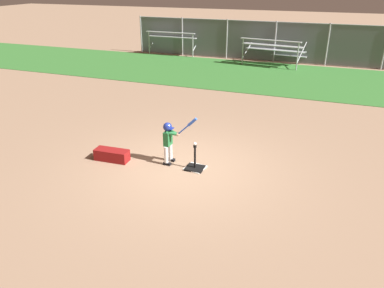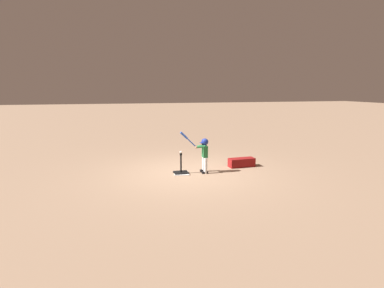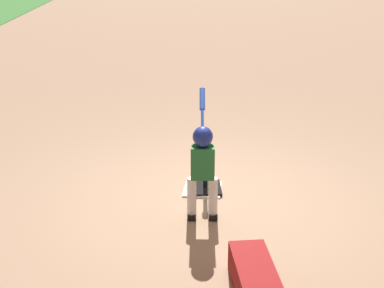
% 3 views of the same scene
% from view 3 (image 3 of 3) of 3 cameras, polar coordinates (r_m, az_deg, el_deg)
% --- Properties ---
extents(ground_plane, '(90.00, 90.00, 0.00)m').
position_cam_3_polar(ground_plane, '(6.22, 1.93, -5.85)').
color(ground_plane, '#93755B').
extents(home_plate, '(0.50, 0.50, 0.02)m').
position_cam_3_polar(home_plate, '(6.42, 1.14, -4.84)').
color(home_plate, white).
rests_on(home_plate, ground_plane).
extents(batting_tee, '(0.42, 0.38, 0.61)m').
position_cam_3_polar(batting_tee, '(6.39, 1.41, -4.22)').
color(batting_tee, black).
rests_on(batting_tee, ground_plane).
extents(batter_child, '(0.85, 0.33, 1.26)m').
position_cam_3_polar(batter_child, '(5.54, 1.14, -1.73)').
color(batter_child, silver).
rests_on(batter_child, ground_plane).
extents(baseball, '(0.07, 0.07, 0.07)m').
position_cam_3_polar(baseball, '(6.18, 1.46, 0.51)').
color(baseball, white).
rests_on(baseball, batting_tee).
extents(equipment_bag, '(0.86, 0.36, 0.28)m').
position_cam_3_polar(equipment_bag, '(4.61, 6.72, -14.30)').
color(equipment_bag, maroon).
rests_on(equipment_bag, ground_plane).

